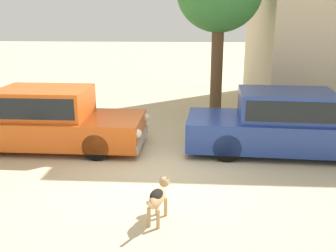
{
  "coord_description": "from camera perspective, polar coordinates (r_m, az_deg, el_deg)",
  "views": [
    {
      "loc": [
        0.78,
        -7.43,
        3.13
      ],
      "look_at": [
        0.33,
        0.2,
        0.9
      ],
      "focal_mm": 40.56,
      "sensor_mm": 36.0,
      "label": 1
    }
  ],
  "objects": [
    {
      "name": "parked_sedan_nearest",
      "position": [
        9.68,
        -17.71,
        1.08
      ],
      "size": [
        4.78,
        1.83,
        1.47
      ],
      "rotation": [
        0.0,
        0.0,
        -0.01
      ],
      "color": "#D15619",
      "rests_on": "ground_plane"
    },
    {
      "name": "stray_dog_spotted",
      "position": [
        6.03,
        -1.5,
        -10.51
      ],
      "size": [
        0.34,
        0.97,
        0.63
      ],
      "rotation": [
        0.0,
        0.0,
        1.34
      ],
      "color": "tan",
      "rests_on": "ground_plane"
    },
    {
      "name": "parked_sedan_second",
      "position": [
        9.28,
        17.32,
        0.49
      ],
      "size": [
        4.85,
        2.01,
        1.48
      ],
      "rotation": [
        0.0,
        0.0,
        -0.06
      ],
      "color": "navy",
      "rests_on": "ground_plane"
    },
    {
      "name": "ground_plane",
      "position": [
        8.11,
        -2.41,
        -6.48
      ],
      "size": [
        80.0,
        80.0,
        0.0
      ],
      "primitive_type": "plane",
      "color": "#CCB78E"
    }
  ]
}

